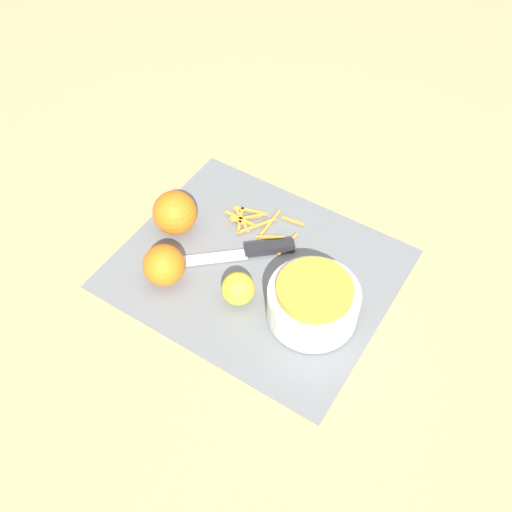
{
  "coord_description": "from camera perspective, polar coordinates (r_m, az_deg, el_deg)",
  "views": [
    {
      "loc": [
        -0.34,
        0.53,
        0.81
      ],
      "look_at": [
        0.0,
        0.0,
        0.04
      ],
      "focal_mm": 42.0,
      "sensor_mm": 36.0,
      "label": 1
    }
  ],
  "objects": [
    {
      "name": "lemon",
      "position": [
        0.96,
        -1.71,
        -3.13
      ],
      "size": [
        0.05,
        0.05,
        0.05
      ],
      "color": "yellow",
      "rests_on": "cutting_board"
    },
    {
      "name": "ground_plane",
      "position": [
        1.02,
        0.0,
        -1.28
      ],
      "size": [
        4.0,
        4.0,
        0.0
      ],
      "primitive_type": "plane",
      "color": "tan"
    },
    {
      "name": "peel_pile",
      "position": [
        1.08,
        0.02,
        3.22
      ],
      "size": [
        0.14,
        0.09,
        0.01
      ],
      "color": "orange",
      "rests_on": "cutting_board"
    },
    {
      "name": "cutting_board",
      "position": [
        1.02,
        0.0,
        -1.17
      ],
      "size": [
        0.45,
        0.38,
        0.01
      ],
      "color": "slate",
      "rests_on": "ground_plane"
    },
    {
      "name": "knife",
      "position": [
        1.03,
        -0.04,
        0.46
      ],
      "size": [
        0.18,
        0.16,
        0.02
      ],
      "rotation": [
        0.0,
        0.0,
        0.72
      ],
      "color": "#232328",
      "rests_on": "cutting_board"
    },
    {
      "name": "bowl_speckled",
      "position": [
        0.94,
        5.48,
        -4.34
      ],
      "size": [
        0.14,
        0.14,
        0.07
      ],
      "color": "silver",
      "rests_on": "cutting_board"
    },
    {
      "name": "orange_left",
      "position": [
        1.05,
        -7.89,
        3.95
      ],
      "size": [
        0.08,
        0.08,
        0.08
      ],
      "color": "orange",
      "rests_on": "cutting_board"
    },
    {
      "name": "orange_right",
      "position": [
        0.99,
        -8.76,
        -0.87
      ],
      "size": [
        0.07,
        0.07,
        0.07
      ],
      "color": "orange",
      "rests_on": "cutting_board"
    }
  ]
}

